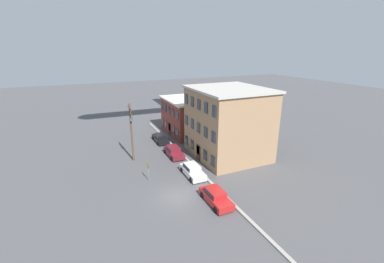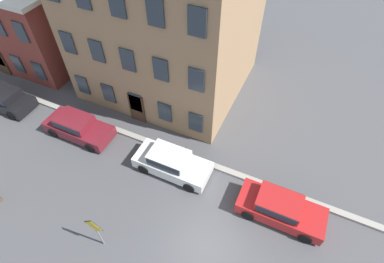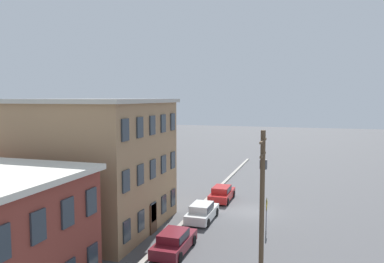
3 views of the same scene
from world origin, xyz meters
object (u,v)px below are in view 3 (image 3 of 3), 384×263
car_red (222,193)px  utility_pole (262,192)px  car_maroon (174,241)px  caution_sign (267,209)px  car_white (202,211)px

car_red → utility_pole: size_ratio=0.54×
car_maroon → caution_sign: caution_sign is taller
caution_sign → utility_pole: bearing=-176.3°
utility_pole → car_white: bearing=37.4°
car_maroon → car_white: (6.66, 0.02, 0.00)m
caution_sign → utility_pole: size_ratio=0.32×
car_maroon → car_white: size_ratio=1.00×
car_maroon → car_white: 6.66m
utility_pole → car_red: bearing=21.8°
car_red → caution_sign: 8.99m
utility_pole → caution_sign: bearing=3.7°
car_maroon → car_red: 12.99m
car_white → caution_sign: (-1.01, -5.31, 0.99)m
car_white → caution_sign: caution_sign is taller
car_maroon → car_red: same height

